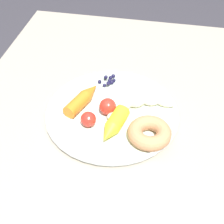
# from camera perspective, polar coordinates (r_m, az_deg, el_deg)

# --- Properties ---
(dining_table) EXTENTS (1.06, 0.73, 0.75)m
(dining_table) POSITION_cam_1_polar(r_m,az_deg,el_deg) (0.92, -1.99, -5.53)
(dining_table) COLOR #A29888
(dining_table) RESTS_ON ground_plane
(plate) EXTENTS (0.34, 0.34, 0.02)m
(plate) POSITION_cam_1_polar(r_m,az_deg,el_deg) (0.85, -0.00, -0.14)
(plate) COLOR silver
(plate) RESTS_ON dining_table
(banana) EXTENTS (0.11, 0.17, 0.03)m
(banana) POSITION_cam_1_polar(r_m,az_deg,el_deg) (0.85, 4.51, 1.31)
(banana) COLOR #F2E5B7
(banana) RESTS_ON plate
(carrot_orange) EXTENTS (0.13, 0.08, 0.04)m
(carrot_orange) POSITION_cam_1_polar(r_m,az_deg,el_deg) (0.86, -5.03, 2.34)
(carrot_orange) COLOR orange
(carrot_orange) RESTS_ON plate
(carrot_yellow) EXTENTS (0.11, 0.06, 0.04)m
(carrot_yellow) POSITION_cam_1_polar(r_m,az_deg,el_deg) (0.79, 0.31, -2.27)
(carrot_yellow) COLOR yellow
(carrot_yellow) RESTS_ON plate
(donut) EXTENTS (0.13, 0.13, 0.04)m
(donut) POSITION_cam_1_polar(r_m,az_deg,el_deg) (0.77, 6.51, -3.62)
(donut) COLOR tan
(donut) RESTS_ON plate
(blueberry_pile) EXTENTS (0.06, 0.05, 0.02)m
(blueberry_pile) POSITION_cam_1_polar(r_m,az_deg,el_deg) (0.93, -0.60, 5.52)
(blueberry_pile) COLOR #191638
(blueberry_pile) RESTS_ON plate
(tomato_near) EXTENTS (0.04, 0.04, 0.04)m
(tomato_near) POSITION_cam_1_polar(r_m,az_deg,el_deg) (0.83, -0.76, 0.95)
(tomato_near) COLOR red
(tomato_near) RESTS_ON plate
(tomato_mid) EXTENTS (0.04, 0.04, 0.04)m
(tomato_mid) POSITION_cam_1_polar(r_m,az_deg,el_deg) (0.80, -4.12, -1.28)
(tomato_mid) COLOR red
(tomato_mid) RESTS_ON plate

